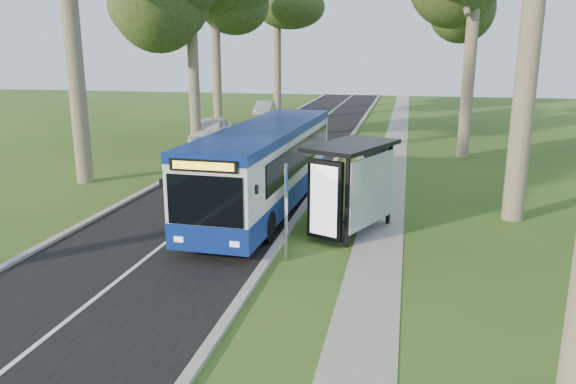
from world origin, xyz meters
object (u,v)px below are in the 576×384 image
Objects in this scene: bus at (266,167)px; car_silver at (265,109)px; bus_stop_sign at (286,202)px; litter_bin at (316,213)px; car_white at (211,131)px; bus_shelter at (354,173)px.

bus is 2.82× the size of car_silver.
bus_stop_sign is 3.75m from litter_bin.
bus is at bearing 143.21° from litter_bin.
bus is at bearing -67.50° from car_white.
car_white is 14.82m from car_silver.
bus is at bearing 89.62° from bus_stop_sign.
bus reaches higher than bus_stop_sign.
car_silver is (-0.32, 14.82, -0.15)m from car_white.
bus_stop_sign is (1.87, -5.11, 0.12)m from bus.
bus_stop_sign is at bearing -69.36° from car_white.
car_silver reaches higher than litter_bin.
car_white is at bearing 119.48° from bus.
litter_bin is 0.20× the size of car_silver.
bus_stop_sign is at bearing -80.10° from car_silver.
bus_shelter is at bearing -61.63° from car_white.
bus_stop_sign reaches higher than car_silver.
bus_shelter is 0.78× the size of car_white.
car_silver is at bearing 86.50° from car_white.
bus_shelter reaches higher than car_white.
bus is at bearing 168.03° from bus_shelter.
bus_stop_sign is 3.35× the size of litter_bin.
bus is 2.39× the size of car_white.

